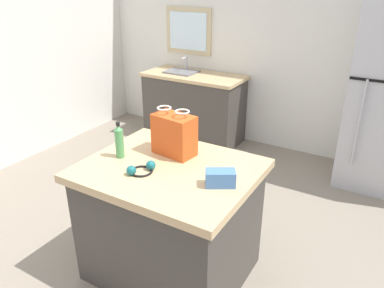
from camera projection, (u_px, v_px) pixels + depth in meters
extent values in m
plane|color=gray|center=(168.00, 260.00, 2.94)|extent=(6.15, 6.15, 0.00)
cube|color=silver|center=(287.00, 48.00, 4.43)|extent=(5.11, 0.10, 2.52)
cube|color=#CCB78C|center=(189.00, 31.00, 4.96)|extent=(0.68, 0.04, 0.60)
cube|color=white|center=(188.00, 31.00, 4.94)|extent=(0.56, 0.02, 0.48)
cube|color=#423D38|center=(171.00, 225.00, 2.68)|extent=(1.06, 0.86, 0.83)
cube|color=tan|center=(169.00, 170.00, 2.50)|extent=(1.14, 0.94, 0.06)
cylinder|color=#B7B7BC|center=(359.00, 123.00, 3.56)|extent=(0.02, 0.02, 0.85)
cube|color=#423D38|center=(194.00, 109.00, 4.99)|extent=(1.27, 0.57, 0.85)
cube|color=tan|center=(194.00, 76.00, 4.80)|extent=(1.31, 0.61, 0.04)
cube|color=slate|center=(181.00, 76.00, 4.90)|extent=(0.40, 0.32, 0.14)
cylinder|color=#B7B7BC|center=(187.00, 64.00, 4.96)|extent=(0.03, 0.03, 0.18)
cylinder|color=#B7B7BC|center=(184.00, 58.00, 4.87)|extent=(0.02, 0.14, 0.02)
cube|color=#DB511E|center=(174.00, 135.00, 2.62)|extent=(0.31, 0.21, 0.29)
torus|color=white|center=(164.00, 108.00, 2.57)|extent=(0.11, 0.11, 0.01)
torus|color=white|center=(182.00, 112.00, 2.51)|extent=(0.11, 0.11, 0.01)
cube|color=#4775B7|center=(220.00, 178.00, 2.25)|extent=(0.20, 0.17, 0.10)
cylinder|color=#4C9956|center=(120.00, 144.00, 2.58)|extent=(0.06, 0.06, 0.21)
cone|color=#4C9956|center=(118.00, 128.00, 2.53)|extent=(0.05, 0.05, 0.03)
cylinder|color=black|center=(118.00, 124.00, 2.52)|extent=(0.03, 0.03, 0.02)
torus|color=black|center=(141.00, 171.00, 2.42)|extent=(0.20, 0.20, 0.01)
sphere|color=#19666B|center=(131.00, 170.00, 2.38)|extent=(0.06, 0.06, 0.06)
sphere|color=#19666B|center=(151.00, 165.00, 2.44)|extent=(0.06, 0.06, 0.06)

